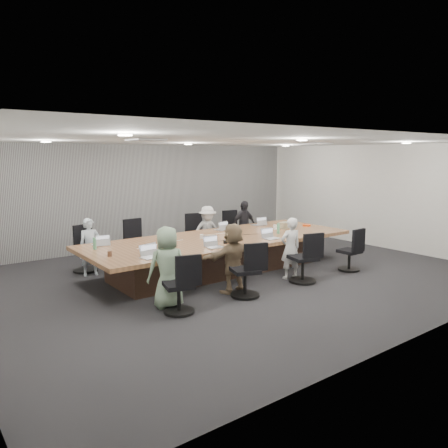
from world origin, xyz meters
TOP-DOWN VIEW (x-y plane):
  - floor at (0.00, 0.00)m, footprint 10.00×8.00m
  - ceiling at (0.00, 0.00)m, footprint 10.00×8.00m
  - wall_back at (0.00, 4.00)m, footprint 10.00×0.00m
  - wall_front at (0.00, -4.00)m, footprint 10.00×0.00m
  - wall_right at (5.00, 0.00)m, footprint 0.00×8.00m
  - curtain at (0.00, 3.92)m, footprint 9.80×0.04m
  - conference_table at (0.00, 0.50)m, footprint 6.00×2.20m
  - chair_0 at (-2.43, 2.20)m, footprint 0.66×0.66m
  - chair_1 at (-1.21, 2.20)m, footprint 0.61×0.61m
  - chair_2 at (0.57, 2.20)m, footprint 0.69×0.69m
  - chair_3 at (1.74, 2.20)m, footprint 0.64×0.64m
  - chair_4 at (-2.10, -1.20)m, footprint 0.64×0.64m
  - chair_5 at (-0.73, -1.20)m, footprint 0.69×0.69m
  - chair_6 at (0.76, -1.20)m, footprint 0.69×0.69m
  - chair_7 at (2.24, -1.20)m, footprint 0.50×0.50m
  - person_0 at (-2.43, 1.85)m, footprint 0.48×0.35m
  - laptop_0 at (-2.43, 1.30)m, footprint 0.30×0.23m
  - person_2 at (0.57, 1.85)m, footprint 0.90×0.64m
  - laptop_2 at (0.57, 1.30)m, footprint 0.33×0.25m
  - person_3 at (1.74, 1.85)m, footprint 0.78×0.33m
  - laptop_3 at (1.74, 1.30)m, footprint 0.32×0.23m
  - person_4 at (-2.10, -0.85)m, footprint 0.73×0.54m
  - laptop_4 at (-2.10, -0.30)m, footprint 0.39×0.29m
  - person_5 at (-0.73, -0.85)m, footprint 1.21×0.42m
  - laptop_5 at (-0.73, -0.30)m, footprint 0.33×0.24m
  - person_6 at (0.76, -0.85)m, footprint 0.51×0.39m
  - laptop_6 at (0.76, -0.30)m, footprint 0.33×0.23m
  - bottle_green_left at (-2.65, 0.97)m, footprint 0.07×0.07m
  - bottle_green_right at (1.32, 0.09)m, footprint 0.08×0.08m
  - bottle_clear at (-1.35, 0.68)m, footprint 0.08×0.08m
  - cup_white_far at (-0.41, 0.66)m, footprint 0.07×0.07m
  - cup_white_near at (1.68, 0.58)m, footprint 0.11×0.11m
  - mug_brown at (-2.65, 0.25)m, footprint 0.10×0.10m
  - mic_left at (-0.18, -0.03)m, footprint 0.19×0.16m
  - mic_right at (0.64, 0.77)m, footprint 0.20×0.17m
  - stapler at (-0.27, -0.08)m, footprint 0.17×0.05m
  - canvas_bag at (1.95, 0.53)m, footprint 0.29×0.18m
  - snack_packet at (2.65, 0.45)m, footprint 0.23×0.23m

SIDE VIEW (x-z plane):
  - floor at x=0.00m, z-range 0.00..0.00m
  - chair_7 at x=2.24m, z-range 0.00..0.72m
  - chair_4 at x=-2.10m, z-range 0.00..0.77m
  - conference_table at x=0.00m, z-range 0.03..0.77m
  - chair_5 at x=-0.73m, z-range 0.00..0.81m
  - chair_0 at x=-2.43m, z-range 0.00..0.82m
  - chair_3 at x=1.74m, z-range 0.00..0.83m
  - chair_6 at x=0.76m, z-range 0.00..0.84m
  - chair_2 at x=0.57m, z-range 0.00..0.85m
  - chair_1 at x=-1.21m, z-range 0.00..0.86m
  - person_0 at x=-2.43m, z-range 0.00..1.22m
  - person_2 at x=0.57m, z-range 0.00..1.26m
  - person_6 at x=0.76m, z-range 0.00..1.27m
  - person_5 at x=-0.73m, z-range 0.00..1.29m
  - person_3 at x=1.74m, z-range 0.00..1.32m
  - person_4 at x=-2.10m, z-range 0.00..1.37m
  - laptop_0 at x=-2.43m, z-range 0.74..0.76m
  - laptop_2 at x=0.57m, z-range 0.74..0.76m
  - laptop_3 at x=1.74m, z-range 0.74..0.76m
  - laptop_4 at x=-2.10m, z-range 0.74..0.76m
  - laptop_5 at x=-0.73m, z-range 0.74..0.76m
  - laptop_6 at x=0.76m, z-range 0.74..0.76m
  - mic_left at x=-0.18m, z-range 0.74..0.77m
  - mic_right at x=0.64m, z-range 0.74..0.77m
  - snack_packet at x=2.65m, z-range 0.74..0.78m
  - stapler at x=-0.27m, z-range 0.74..0.80m
  - cup_white_far at x=-0.41m, z-range 0.74..0.83m
  - mug_brown at x=-2.65m, z-range 0.74..0.84m
  - cup_white_near at x=1.68m, z-range 0.74..0.85m
  - canvas_bag at x=1.95m, z-range 0.74..0.89m
  - bottle_clear at x=-1.35m, z-range 0.74..0.95m
  - bottle_green_left at x=-2.65m, z-range 0.74..0.97m
  - bottle_green_right at x=1.32m, z-range 0.74..0.98m
  - wall_back at x=0.00m, z-range 0.00..2.80m
  - wall_front at x=0.00m, z-range 0.00..2.80m
  - wall_right at x=5.00m, z-range 0.00..2.80m
  - curtain at x=0.00m, z-range 0.00..2.80m
  - ceiling at x=0.00m, z-range 2.80..2.80m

